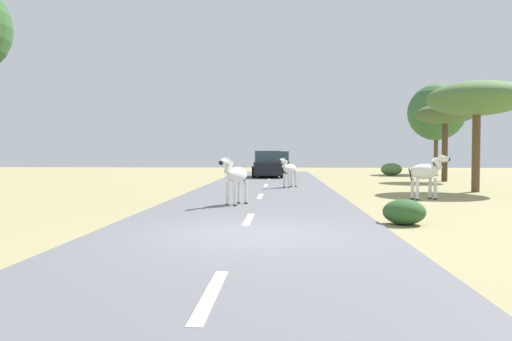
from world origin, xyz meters
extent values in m
plane|color=#998E60|center=(0.00, 0.00, 0.00)|extent=(90.00, 90.00, 0.00)
cube|color=slate|center=(-0.15, 0.00, 0.03)|extent=(6.00, 64.00, 0.05)
cube|color=silver|center=(-0.15, -4.00, 0.05)|extent=(0.16, 2.00, 0.01)
cube|color=silver|center=(-0.15, 2.00, 0.05)|extent=(0.16, 2.00, 0.01)
cube|color=silver|center=(-0.15, 8.00, 0.05)|extent=(0.16, 2.00, 0.01)
cube|color=silver|center=(-0.15, 14.00, 0.05)|extent=(0.16, 2.00, 0.01)
cube|color=silver|center=(-0.15, 20.00, 0.05)|extent=(0.16, 2.00, 0.01)
cube|color=silver|center=(-0.15, 26.00, 0.05)|extent=(0.16, 2.00, 0.01)
ellipsoid|color=silver|center=(-0.73, 5.19, 0.96)|extent=(0.80, 1.11, 0.49)
cylinder|color=silver|center=(-0.99, 4.93, 0.40)|extent=(0.14, 0.14, 0.70)
cylinder|color=#28231E|center=(-0.99, 4.93, 0.07)|extent=(0.16, 0.16, 0.05)
cylinder|color=silver|center=(-0.75, 4.83, 0.40)|extent=(0.14, 0.14, 0.70)
cylinder|color=#28231E|center=(-0.75, 4.83, 0.07)|extent=(0.16, 0.16, 0.05)
cylinder|color=silver|center=(-0.72, 5.55, 0.40)|extent=(0.14, 0.14, 0.70)
cylinder|color=#28231E|center=(-0.72, 5.55, 0.07)|extent=(0.16, 0.16, 0.05)
cylinder|color=silver|center=(-0.48, 5.44, 0.40)|extent=(0.14, 0.14, 0.70)
cylinder|color=#28231E|center=(-0.48, 5.44, 0.07)|extent=(0.16, 0.16, 0.05)
cylinder|color=silver|center=(-0.94, 4.74, 1.21)|extent=(0.32, 0.41, 0.42)
cube|color=black|center=(-0.94, 4.74, 1.30)|extent=(0.17, 0.33, 0.29)
ellipsoid|color=silver|center=(-1.04, 4.51, 1.37)|extent=(0.36, 0.49, 0.23)
ellipsoid|color=black|center=(-1.11, 4.35, 1.35)|extent=(0.18, 0.20, 0.14)
cone|color=silver|center=(-1.05, 4.64, 1.48)|extent=(0.11, 0.11, 0.13)
cone|color=silver|center=(-0.93, 4.59, 1.48)|extent=(0.11, 0.11, 0.13)
cylinder|color=black|center=(-0.52, 5.66, 0.87)|extent=(0.09, 0.15, 0.42)
ellipsoid|color=silver|center=(5.61, 7.65, 0.99)|extent=(1.20, 0.80, 0.53)
cylinder|color=silver|center=(6.01, 7.64, 0.38)|extent=(0.14, 0.14, 0.76)
cylinder|color=#28231E|center=(6.01, 7.64, 0.03)|extent=(0.16, 0.16, 0.05)
cylinder|color=silver|center=(5.91, 7.91, 0.38)|extent=(0.14, 0.14, 0.76)
cylinder|color=#28231E|center=(5.91, 7.91, 0.03)|extent=(0.16, 0.16, 0.05)
cylinder|color=silver|center=(5.32, 7.39, 0.38)|extent=(0.14, 0.14, 0.76)
cylinder|color=#28231E|center=(5.32, 7.39, 0.03)|extent=(0.16, 0.16, 0.05)
cylinder|color=silver|center=(5.22, 7.66, 0.38)|extent=(0.14, 0.14, 0.76)
cylinder|color=#28231E|center=(5.22, 7.66, 0.03)|extent=(0.16, 0.16, 0.05)
cylinder|color=silver|center=(6.12, 7.83, 1.26)|extent=(0.45, 0.33, 0.45)
cube|color=black|center=(6.12, 7.83, 1.35)|extent=(0.36, 0.16, 0.31)
ellipsoid|color=silver|center=(6.36, 7.92, 1.43)|extent=(0.53, 0.36, 0.24)
ellipsoid|color=black|center=(6.55, 7.99, 1.41)|extent=(0.21, 0.19, 0.15)
cone|color=silver|center=(6.27, 7.82, 1.55)|extent=(0.12, 0.12, 0.14)
cone|color=silver|center=(6.23, 7.95, 1.55)|extent=(0.12, 0.12, 0.14)
cylinder|color=black|center=(5.09, 7.46, 0.89)|extent=(0.16, 0.09, 0.45)
ellipsoid|color=silver|center=(1.01, 12.67, 0.91)|extent=(0.84, 1.03, 0.46)
cylinder|color=silver|center=(0.74, 12.47, 0.38)|extent=(0.13, 0.13, 0.66)
cylinder|color=#28231E|center=(0.74, 12.47, 0.07)|extent=(0.15, 0.15, 0.04)
cylinder|color=silver|center=(0.95, 12.34, 0.38)|extent=(0.13, 0.13, 0.66)
cylinder|color=#28231E|center=(0.95, 12.34, 0.07)|extent=(0.15, 0.15, 0.04)
cylinder|color=silver|center=(1.07, 13.01, 0.38)|extent=(0.13, 0.13, 0.66)
cylinder|color=#28231E|center=(1.07, 13.01, 0.07)|extent=(0.15, 0.15, 0.04)
cylinder|color=silver|center=(1.28, 12.88, 0.38)|extent=(0.13, 0.13, 0.66)
cylinder|color=#28231E|center=(1.28, 12.88, 0.07)|extent=(0.15, 0.15, 0.04)
cylinder|color=silver|center=(0.77, 12.28, 1.14)|extent=(0.33, 0.39, 0.39)
cube|color=black|center=(0.77, 12.28, 1.22)|extent=(0.20, 0.29, 0.27)
ellipsoid|color=silver|center=(0.65, 12.08, 1.29)|extent=(0.37, 0.45, 0.21)
ellipsoid|color=black|center=(0.56, 11.94, 1.27)|extent=(0.18, 0.19, 0.13)
cone|color=silver|center=(0.65, 12.20, 1.39)|extent=(0.11, 0.11, 0.12)
cone|color=silver|center=(0.76, 12.14, 1.39)|extent=(0.11, 0.11, 0.12)
cylinder|color=black|center=(1.26, 13.09, 0.82)|extent=(0.10, 0.14, 0.39)
cube|color=#476B38|center=(0.41, 29.36, 0.63)|extent=(2.00, 4.28, 0.80)
cube|color=#334751|center=(0.40, 29.16, 1.41)|extent=(1.74, 2.28, 0.76)
cube|color=black|center=(0.51, 31.52, 0.36)|extent=(1.72, 0.24, 0.24)
cylinder|color=black|center=(1.37, 30.66, 0.39)|extent=(0.25, 0.69, 0.68)
cylinder|color=black|center=(-0.43, 30.75, 0.39)|extent=(0.25, 0.69, 0.68)
cylinder|color=black|center=(1.24, 27.97, 0.39)|extent=(0.25, 0.69, 0.68)
cylinder|color=black|center=(-0.56, 28.05, 0.39)|extent=(0.25, 0.69, 0.68)
cube|color=black|center=(-0.35, 22.16, 0.63)|extent=(2.09, 4.32, 0.80)
cube|color=#334751|center=(-0.33, 21.96, 1.41)|extent=(1.79, 2.31, 0.76)
cube|color=black|center=(-0.50, 24.31, 0.36)|extent=(1.72, 0.28, 0.24)
cylinder|color=black|center=(0.46, 23.57, 0.39)|extent=(0.27, 0.69, 0.68)
cylinder|color=black|center=(-1.34, 23.44, 0.39)|extent=(0.27, 0.69, 0.68)
cylinder|color=black|center=(0.65, 20.88, 0.39)|extent=(0.27, 0.69, 0.68)
cylinder|color=black|center=(-1.15, 20.75, 0.39)|extent=(0.27, 0.69, 0.68)
cylinder|color=#4C3823|center=(10.04, 18.68, 1.66)|extent=(0.33, 0.33, 3.32)
ellipsoid|color=#425B2D|center=(10.04, 18.68, 3.90)|extent=(3.30, 3.30, 1.15)
cylinder|color=brown|center=(12.81, 28.93, 1.55)|extent=(0.32, 0.32, 3.10)
sphere|color=#386633|center=(12.81, 28.93, 4.87)|extent=(4.43, 4.43, 4.43)
cylinder|color=brown|center=(8.76, 11.10, 1.60)|extent=(0.33, 0.33, 3.21)
ellipsoid|color=#4C7038|center=(8.76, 11.10, 3.91)|extent=(4.03, 4.03, 1.41)
ellipsoid|color=#4C7038|center=(8.65, 25.87, 0.45)|extent=(1.52, 1.36, 0.91)
ellipsoid|color=#2D5628|center=(3.42, 1.70, 0.29)|extent=(0.96, 0.86, 0.58)
camera|label=1|loc=(0.64, -9.15, 1.62)|focal=33.12mm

